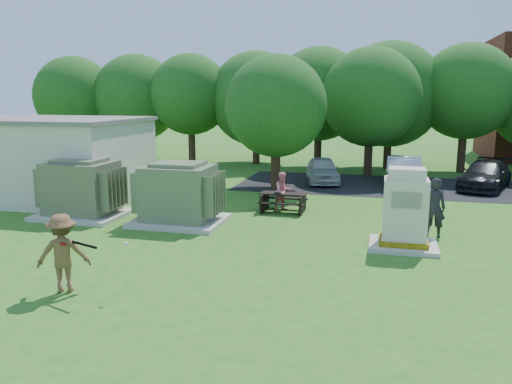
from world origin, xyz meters
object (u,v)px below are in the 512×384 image
(generator_cabinet, at_px, (405,213))
(batter, at_px, (63,253))
(car_white, at_px, (322,170))
(car_silver_a, at_px, (403,170))
(transformer_right, at_px, (179,195))
(car_dark, at_px, (485,175))
(person_by_generator, at_px, (434,208))
(transformer_left, at_px, (82,190))
(person_at_picnic, at_px, (283,192))
(picnic_table, at_px, (283,200))

(generator_cabinet, relative_size, batter, 1.31)
(car_white, bearing_deg, car_silver_a, -7.97)
(transformer_right, height_order, batter, transformer_right)
(batter, distance_m, car_dark, 19.26)
(batter, distance_m, person_by_generator, 10.53)
(transformer_left, height_order, transformer_right, same)
(generator_cabinet, bearing_deg, person_at_picnic, 138.88)
(batter, distance_m, car_silver_a, 17.44)
(transformer_right, xyz_separation_m, person_at_picnic, (3.03, 2.66, -0.24))
(batter, xyz_separation_m, person_at_picnic, (3.11, 8.87, -0.15))
(batter, relative_size, person_at_picnic, 1.20)
(car_dark, bearing_deg, transformer_right, -119.55)
(picnic_table, bearing_deg, car_silver_a, 57.26)
(car_silver_a, bearing_deg, person_at_picnic, 57.30)
(transformer_left, bearing_deg, car_white, 51.21)
(transformer_right, bearing_deg, car_dark, 40.06)
(batter, height_order, car_dark, batter)
(picnic_table, xyz_separation_m, person_by_generator, (5.08, -2.16, 0.47))
(car_white, bearing_deg, batter, -115.75)
(person_by_generator, xyz_separation_m, person_at_picnic, (-5.13, 2.31, -0.19))
(person_at_picnic, bearing_deg, car_dark, -1.18)
(transformer_left, bearing_deg, car_silver_a, 40.10)
(generator_cabinet, height_order, person_at_picnic, generator_cabinet)
(picnic_table, height_order, person_at_picnic, person_at_picnic)
(car_silver_a, bearing_deg, person_by_generator, 94.67)
(transformer_left, xyz_separation_m, person_at_picnic, (6.73, 2.66, -0.24))
(person_at_picnic, relative_size, car_white, 0.40)
(person_by_generator, bearing_deg, car_dark, -105.83)
(transformer_left, distance_m, picnic_table, 7.24)
(picnic_table, bearing_deg, person_at_picnic, 107.14)
(person_by_generator, relative_size, car_dark, 0.42)
(transformer_left, xyz_separation_m, picnic_table, (6.77, 2.51, -0.52))
(car_white, height_order, car_dark, car_dark)
(batter, xyz_separation_m, car_white, (3.78, 15.42, -0.25))
(person_at_picnic, height_order, car_dark, person_at_picnic)
(car_dark, bearing_deg, generator_cabinet, -90.29)
(generator_cabinet, xyz_separation_m, batter, (-7.33, -5.19, -0.13))
(transformer_left, relative_size, generator_cabinet, 1.31)
(person_at_picnic, relative_size, car_dark, 0.33)
(transformer_right, distance_m, generator_cabinet, 7.32)
(person_by_generator, bearing_deg, batter, 41.21)
(car_white, xyz_separation_m, car_silver_a, (3.85, 0.27, 0.09))
(person_by_generator, xyz_separation_m, car_silver_a, (-0.61, 9.12, -0.20))
(person_at_picnic, distance_m, car_dark, 10.59)
(transformer_right, relative_size, person_at_picnic, 2.05)
(transformer_right, bearing_deg, car_silver_a, 51.45)
(picnic_table, distance_m, person_by_generator, 5.54)
(car_silver_a, distance_m, car_dark, 3.64)
(generator_cabinet, distance_m, person_at_picnic, 5.61)
(picnic_table, relative_size, batter, 0.95)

